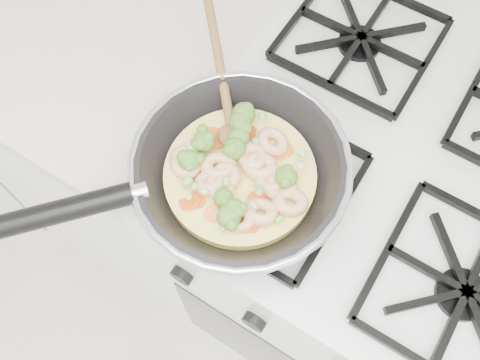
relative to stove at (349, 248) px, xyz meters
The scene contains 3 objects.
stove is the anchor object (origin of this frame).
counter_left 0.80m from the stove, behind, with size 1.00×0.60×0.90m.
skillet 0.56m from the stove, 135.84° to the right, with size 0.38×0.51×0.10m.
Camera 1 is at (-0.01, 1.26, 1.59)m, focal length 39.48 mm.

